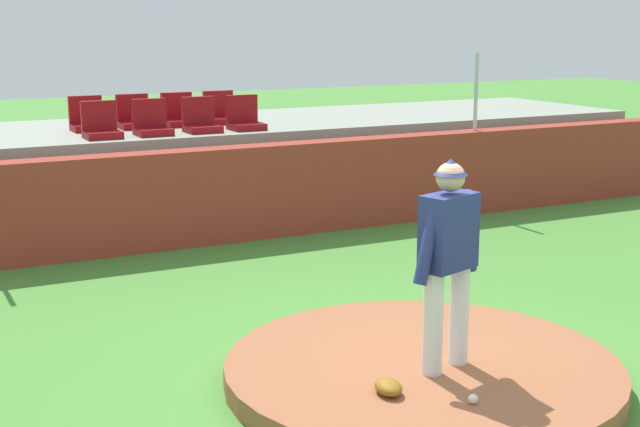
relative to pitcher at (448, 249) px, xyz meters
The scene contains 16 objects.
ground_plane 1.21m from the pitcher, 108.39° to the left, with size 60.00×60.00×0.00m, color #468532.
pitchers_mound 1.12m from the pitcher, 108.39° to the left, with size 3.33×3.33×0.19m, color #975838.
pitcher is the anchor object (origin of this frame).
baseball 1.20m from the pitcher, 107.69° to the right, with size 0.07×0.07×0.07m, color white.
fielding_glove 1.19m from the pitcher, 160.97° to the right, with size 0.30×0.20×0.11m, color #865714.
brick_barrier 5.65m from the pitcher, 90.73° to the left, with size 17.38×0.40×1.29m, color #983327.
fence_post_right 7.18m from the pitcher, 51.84° to the left, with size 0.06×0.06×1.20m, color silver.
bleacher_platform 7.70m from the pitcher, 90.54° to the left, with size 16.23×3.19×1.39m, color gray.
stadium_chair_0 6.72m from the pitcher, 99.78° to the left, with size 0.48×0.44×0.50m.
stadium_chair_1 6.64m from the pitcher, 93.69° to the left, with size 0.48×0.44×0.50m.
stadium_chair_2 6.65m from the pitcher, 87.35° to the left, with size 0.48×0.44×0.50m.
stadium_chair_3 6.70m from the pitcher, 81.57° to the left, with size 0.48×0.44×0.50m.
stadium_chair_4 7.63m from the pitcher, 98.39° to the left, with size 0.48×0.44×0.50m.
stadium_chair_5 7.54m from the pitcher, 93.17° to the left, with size 0.48×0.44×0.50m.
stadium_chair_6 7.53m from the pitcher, 87.93° to the left, with size 0.48×0.44×0.50m.
stadium_chair_7 7.60m from the pitcher, 82.77° to the left, with size 0.48×0.44×0.50m.
Camera 1 is at (-4.02, -5.99, 2.99)m, focal length 50.93 mm.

